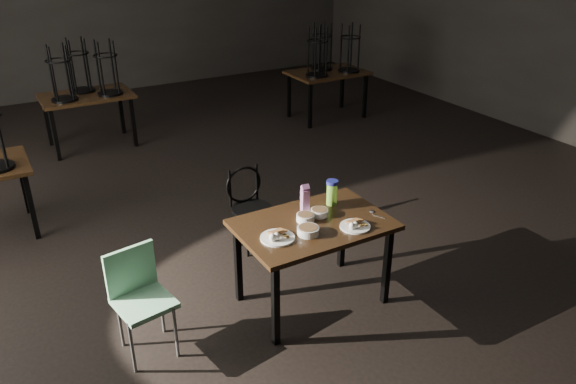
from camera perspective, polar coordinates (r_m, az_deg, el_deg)
main_table at (r=4.48m, az=2.56°, el=-3.99°), size 1.20×0.80×0.75m
plate_left at (r=4.20m, az=-1.08°, el=-4.51°), size 0.26×0.26×0.08m
plate_right at (r=4.38m, az=6.84°, el=-3.35°), size 0.24×0.24×0.08m
bowl_near at (r=4.45m, az=1.77°, el=-2.59°), size 0.14×0.14×0.06m
bowl_far at (r=4.53m, az=3.20°, el=-2.06°), size 0.14×0.14×0.06m
bowl_big at (r=4.26m, az=2.05°, el=-3.92°), size 0.17×0.17×0.06m
juice_carton at (r=4.55m, az=1.74°, el=-0.73°), size 0.07×0.07×0.25m
water_bottle at (r=4.68m, az=4.48°, el=-0.02°), size 0.11×0.11×0.22m
spoon at (r=4.63m, az=8.59°, el=-2.03°), size 0.06×0.18×0.01m
bentwood_chair at (r=5.36m, az=-4.01°, el=-1.00°), size 0.38×0.38×0.81m
school_chair at (r=4.22m, az=-14.86°, el=-9.85°), size 0.43×0.43×0.82m
bg_table_right at (r=9.06m, az=4.11°, el=12.26°), size 1.20×0.80×1.48m
bg_table_far at (r=8.26m, az=-19.87°, el=9.46°), size 1.20×0.80×1.48m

